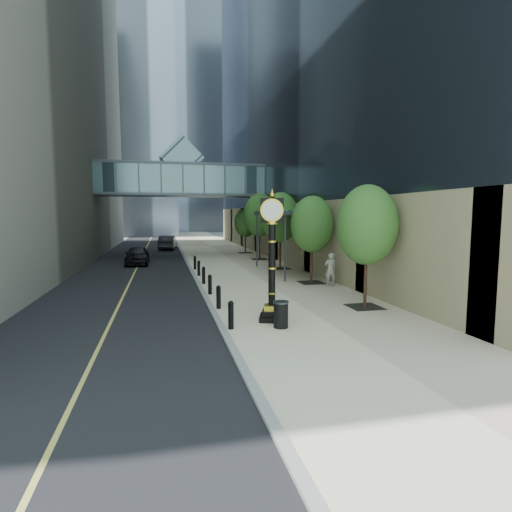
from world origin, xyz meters
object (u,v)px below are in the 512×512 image
at_px(car_far, 168,242).
at_px(pedestrian, 330,270).
at_px(street_clock, 272,266).
at_px(trash_bin, 281,315).
at_px(car_near, 137,255).

bearing_deg(car_far, pedestrian, 114.35).
xyz_separation_m(street_clock, trash_bin, (0.06, -1.02, -1.66)).
bearing_deg(pedestrian, trash_bin, 59.49).
xyz_separation_m(street_clock, pedestrian, (5.23, 6.43, -1.16)).
xyz_separation_m(trash_bin, car_far, (-3.49, 34.86, 0.33)).
bearing_deg(car_far, trash_bin, 102.52).
relative_size(street_clock, car_near, 1.07).
relative_size(street_clock, trash_bin, 5.41).
height_order(street_clock, car_far, street_clock).
xyz_separation_m(pedestrian, car_near, (-11.31, 13.21, -0.21)).
distance_m(street_clock, pedestrian, 8.37).
height_order(street_clock, pedestrian, street_clock).
bearing_deg(car_far, street_clock, 102.60).
relative_size(pedestrian, car_near, 0.42).
distance_m(trash_bin, car_near, 21.55).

